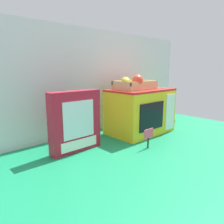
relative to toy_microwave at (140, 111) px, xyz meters
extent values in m
plane|color=#147A4C|center=(-0.17, 0.02, -0.14)|extent=(1.70, 1.70, 0.00)
cube|color=silver|center=(-0.17, 0.23, 0.18)|extent=(1.61, 0.03, 0.64)
cube|color=yellow|center=(0.00, 0.00, -0.01)|extent=(0.41, 0.25, 0.26)
cube|color=red|center=(0.00, 0.00, 0.13)|extent=(0.41, 0.25, 0.01)
cube|color=black|center=(-0.05, -0.13, -0.01)|extent=(0.21, 0.01, 0.16)
cube|color=white|center=(0.14, -0.13, -0.01)|extent=(0.09, 0.01, 0.22)
cube|color=tan|center=(-0.04, 0.01, 0.15)|extent=(0.24, 0.16, 0.03)
cube|color=tan|center=(-0.04, -0.06, 0.18)|extent=(0.24, 0.01, 0.02)
cube|color=tan|center=(-0.04, 0.09, 0.18)|extent=(0.24, 0.01, 0.02)
cube|color=tan|center=(-0.15, 0.01, 0.18)|extent=(0.01, 0.16, 0.02)
cube|color=tan|center=(0.08, 0.01, 0.18)|extent=(0.01, 0.16, 0.02)
ellipsoid|color=yellow|center=(-0.13, 0.01, 0.19)|extent=(0.08, 0.09, 0.05)
sphere|color=#E04228|center=(-0.09, -0.04, 0.20)|extent=(0.06, 0.06, 0.06)
cube|color=#B2192D|center=(-0.47, 0.01, 0.01)|extent=(0.26, 0.06, 0.30)
cube|color=silver|center=(-0.47, -0.02, 0.02)|extent=(0.17, 0.00, 0.18)
cube|color=white|center=(-0.47, -0.02, -0.10)|extent=(0.20, 0.00, 0.05)
cylinder|color=black|center=(-0.18, -0.21, -0.11)|extent=(0.01, 0.01, 0.06)
cube|color=#F44C6B|center=(-0.18, -0.21, -0.06)|extent=(0.07, 0.00, 0.05)
sphere|color=red|center=(0.30, -0.04, -0.11)|extent=(0.06, 0.06, 0.06)
camera|label=1|loc=(-1.01, -0.84, 0.26)|focal=33.87mm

